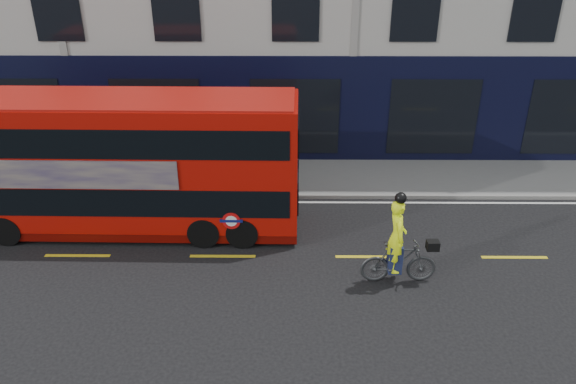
{
  "coord_description": "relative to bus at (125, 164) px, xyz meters",
  "views": [
    {
      "loc": [
        -2.11,
        -11.45,
        8.49
      ],
      "look_at": [
        -2.21,
        2.36,
        1.55
      ],
      "focal_mm": 35.0,
      "sensor_mm": 36.0,
      "label": 1
    }
  ],
  "objects": [
    {
      "name": "cyclist",
      "position": [
        7.42,
        -2.69,
        -1.21
      ],
      "size": [
        1.93,
        0.71,
        2.53
      ],
      "rotation": [
        0.0,
        0.0,
        0.03
      ],
      "color": "#3F4243",
      "rests_on": "ground"
    },
    {
      "name": "kerb",
      "position": [
        6.86,
        1.92,
        -1.99
      ],
      "size": [
        60.0,
        0.12,
        0.13
      ],
      "primitive_type": "cube",
      "color": "gray",
      "rests_on": "ground"
    },
    {
      "name": "road_edge_line",
      "position": [
        6.86,
        1.62,
        -2.05
      ],
      "size": [
        58.0,
        0.1,
        0.01
      ],
      "primitive_type": "cube",
      "color": "silver",
      "rests_on": "ground"
    },
    {
      "name": "lane_dashes",
      "position": [
        6.86,
        -1.58,
        -2.05
      ],
      "size": [
        58.0,
        0.12,
        0.01
      ],
      "primitive_type": null,
      "color": "gold",
      "rests_on": "ground"
    },
    {
      "name": "pavement",
      "position": [
        6.86,
        3.42,
        -2.0
      ],
      "size": [
        60.0,
        3.0,
        0.12
      ],
      "primitive_type": "cube",
      "color": "gray",
      "rests_on": "ground"
    },
    {
      "name": "bus",
      "position": [
        0.0,
        0.0,
        0.0
      ],
      "size": [
        10.01,
        2.43,
        4.01
      ],
      "rotation": [
        0.0,
        0.0,
        -0.01
      ],
      "color": "#B40E07",
      "rests_on": "ground"
    },
    {
      "name": "ground",
      "position": [
        6.86,
        -3.08,
        -2.06
      ],
      "size": [
        120.0,
        120.0,
        0.0
      ],
      "primitive_type": "plane",
      "color": "black",
      "rests_on": "ground"
    }
  ]
}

